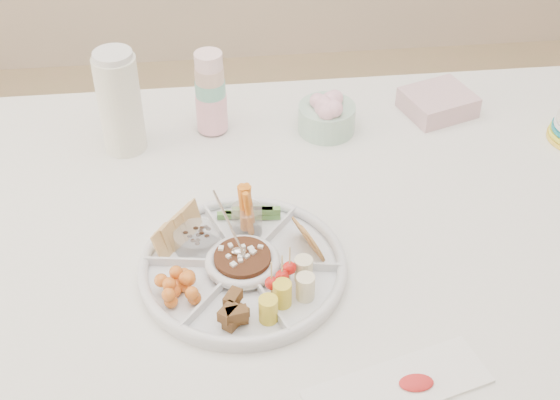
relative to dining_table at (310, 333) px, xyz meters
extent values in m
cube|color=white|center=(0.00, 0.00, 0.00)|extent=(1.52, 1.02, 0.76)
cylinder|color=silver|center=(-0.16, -0.16, 0.40)|extent=(0.43, 0.43, 0.04)
cylinder|color=#341D13|center=(-0.16, -0.16, 0.41)|extent=(0.12, 0.12, 0.04)
cylinder|color=beige|center=(-0.20, 0.31, 0.48)|extent=(0.09, 0.09, 0.20)
cylinder|color=silver|center=(-0.39, 0.27, 0.50)|extent=(0.12, 0.12, 0.24)
cylinder|color=silver|center=(0.07, 0.28, 0.43)|extent=(0.15, 0.15, 0.10)
cube|color=beige|center=(0.34, 0.33, 0.40)|extent=(0.19, 0.17, 0.05)
cube|color=white|center=(0.07, -0.45, 0.38)|extent=(0.32, 0.18, 0.01)
camera|label=1|loc=(-0.20, -1.20, 1.41)|focal=50.00mm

